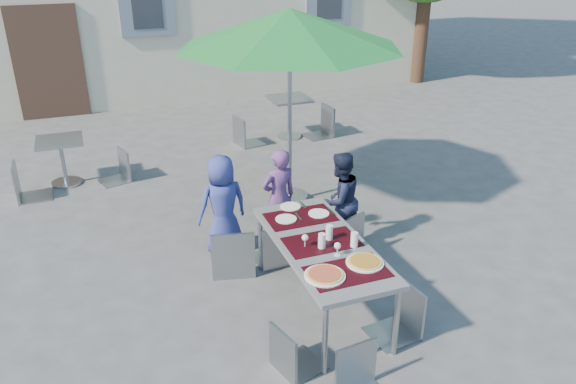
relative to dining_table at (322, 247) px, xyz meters
name	(u,v)px	position (x,y,z in m)	size (l,w,h in m)	color
ground	(268,300)	(-0.46, 0.30, -0.70)	(90.00, 90.00, 0.00)	#454447
dining_table	(322,247)	(0.00, 0.00, 0.00)	(0.80, 1.85, 0.76)	#46474B
pizza_near_left	(325,275)	(-0.21, -0.55, 0.07)	(0.36, 0.36, 0.03)	white
pizza_near_right	(365,262)	(0.20, -0.48, 0.07)	(0.34, 0.34, 0.03)	white
glassware	(332,239)	(0.06, -0.10, 0.13)	(0.50, 0.36, 0.15)	silver
place_settings	(299,213)	(0.01, 0.63, 0.06)	(0.62, 0.48, 0.01)	white
child_0	(223,205)	(-0.61, 1.41, -0.10)	(0.58, 0.38, 1.20)	navy
child_1	(279,198)	(0.05, 1.36, -0.09)	(0.44, 0.29, 1.21)	#633976
child_2	(339,200)	(0.70, 1.08, -0.11)	(0.57, 0.33, 1.18)	#191D37
chair_0	(232,223)	(-0.65, 0.90, -0.07)	(0.56, 0.56, 1.05)	gray
chair_1	(276,219)	(-0.14, 0.93, -0.12)	(0.48, 0.48, 0.98)	gray
chair_2	(344,209)	(0.65, 0.84, -0.10)	(0.58, 0.58, 1.01)	gray
chair_3	(292,324)	(-0.59, -0.74, -0.21)	(0.46, 0.46, 0.84)	gray
chair_4	(404,284)	(0.55, -0.62, -0.16)	(0.46, 0.45, 0.92)	gray
chair_5	(364,346)	(-0.16, -1.21, -0.19)	(0.43, 0.43, 0.87)	gray
patio_umbrella	(290,29)	(0.58, 2.40, 1.65)	(2.88, 2.88, 2.60)	#ADAFB5
cafe_table_0	(62,155)	(-2.34, 4.14, -0.24)	(0.65, 0.65, 0.70)	#ADAFB5
bg_chair_l_0	(20,160)	(-2.87, 3.80, -0.11)	(0.45, 0.45, 1.00)	gray
bg_chair_r_0	(116,148)	(-1.58, 4.00, -0.17)	(0.50, 0.49, 0.90)	gray
cafe_table_1	(289,110)	(1.53, 4.94, -0.18)	(0.70, 0.70, 0.75)	#ADAFB5
bg_chair_l_1	(244,114)	(0.64, 4.83, -0.12)	(0.52, 0.52, 0.98)	gray
bg_chair_r_1	(323,103)	(2.14, 4.81, -0.08)	(0.51, 0.51, 1.05)	gray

